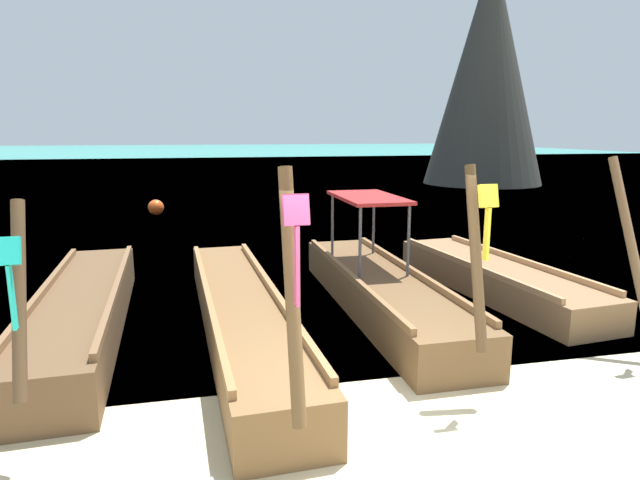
{
  "coord_description": "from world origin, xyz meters",
  "views": [
    {
      "loc": [
        -1.75,
        -4.21,
        2.97
      ],
      "look_at": [
        0.0,
        3.63,
        1.35
      ],
      "focal_mm": 30.42,
      "sensor_mm": 36.0,
      "label": 1
    }
  ],
  "objects_px": {
    "karst_rock": "(490,75)",
    "longtail_boat_turquoise_ribbon": "(82,312)",
    "longtail_boat_orange_ribbon": "(496,278)",
    "longtail_boat_pink_ribbon": "(241,314)",
    "mooring_buoy_near": "(156,207)",
    "longtail_boat_yellow_ribbon": "(380,290)"
  },
  "relations": [
    {
      "from": "longtail_boat_orange_ribbon",
      "to": "longtail_boat_pink_ribbon",
      "type": "bearing_deg",
      "value": -166.91
    },
    {
      "from": "longtail_boat_pink_ribbon",
      "to": "longtail_boat_yellow_ribbon",
      "type": "relative_size",
      "value": 1.16
    },
    {
      "from": "karst_rock",
      "to": "longtail_boat_pink_ribbon",
      "type": "bearing_deg",
      "value": -126.69
    },
    {
      "from": "longtail_boat_pink_ribbon",
      "to": "longtail_boat_orange_ribbon",
      "type": "xyz_separation_m",
      "value": [
        4.79,
        1.11,
        -0.04
      ]
    },
    {
      "from": "longtail_boat_pink_ribbon",
      "to": "longtail_boat_orange_ribbon",
      "type": "relative_size",
      "value": 1.25
    },
    {
      "from": "longtail_boat_pink_ribbon",
      "to": "mooring_buoy_near",
      "type": "relative_size",
      "value": 13.03
    },
    {
      "from": "longtail_boat_yellow_ribbon",
      "to": "karst_rock",
      "type": "xyz_separation_m",
      "value": [
        13.3,
        20.4,
        5.7
      ]
    },
    {
      "from": "longtail_boat_yellow_ribbon",
      "to": "mooring_buoy_near",
      "type": "distance_m",
      "value": 12.62
    },
    {
      "from": "karst_rock",
      "to": "mooring_buoy_near",
      "type": "height_order",
      "value": "karst_rock"
    },
    {
      "from": "karst_rock",
      "to": "longtail_boat_turquoise_ribbon",
      "type": "bearing_deg",
      "value": -131.31
    },
    {
      "from": "longtail_boat_yellow_ribbon",
      "to": "mooring_buoy_near",
      "type": "xyz_separation_m",
      "value": [
        -4.44,
        11.82,
        -0.08
      ]
    },
    {
      "from": "longtail_boat_turquoise_ribbon",
      "to": "longtail_boat_pink_ribbon",
      "type": "relative_size",
      "value": 0.9
    },
    {
      "from": "longtail_boat_turquoise_ribbon",
      "to": "longtail_boat_orange_ribbon",
      "type": "height_order",
      "value": "longtail_boat_orange_ribbon"
    },
    {
      "from": "longtail_boat_turquoise_ribbon",
      "to": "karst_rock",
      "type": "distance_m",
      "value": 27.81
    },
    {
      "from": "longtail_boat_turquoise_ribbon",
      "to": "longtail_boat_yellow_ribbon",
      "type": "distance_m",
      "value": 4.66
    },
    {
      "from": "longtail_boat_turquoise_ribbon",
      "to": "longtail_boat_pink_ribbon",
      "type": "bearing_deg",
      "value": -14.39
    },
    {
      "from": "longtail_boat_turquoise_ribbon",
      "to": "mooring_buoy_near",
      "type": "distance_m",
      "value": 11.86
    },
    {
      "from": "mooring_buoy_near",
      "to": "longtail_boat_yellow_ribbon",
      "type": "bearing_deg",
      "value": -69.4
    },
    {
      "from": "longtail_boat_orange_ribbon",
      "to": "longtail_boat_turquoise_ribbon",
      "type": "bearing_deg",
      "value": -175.77
    },
    {
      "from": "longtail_boat_orange_ribbon",
      "to": "karst_rock",
      "type": "height_order",
      "value": "karst_rock"
    },
    {
      "from": "longtail_boat_pink_ribbon",
      "to": "mooring_buoy_near",
      "type": "distance_m",
      "value": 12.62
    },
    {
      "from": "longtail_boat_pink_ribbon",
      "to": "karst_rock",
      "type": "distance_m",
      "value": 26.84
    }
  ]
}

